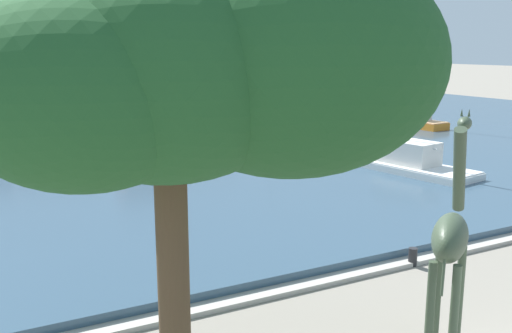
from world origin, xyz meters
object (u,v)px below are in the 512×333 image
(mooring_bollard, at_px, (413,257))
(sailboat_green, at_px, (247,99))
(sailboat_teal, at_px, (272,110))
(sailboat_white, at_px, (388,162))
(sailboat_yellow, at_px, (270,121))
(sailboat_orange, at_px, (407,121))
(shade_tree, at_px, (209,73))
(giraffe_statue, at_px, (450,240))

(mooring_bollard, bearing_deg, sailboat_green, 68.68)
(sailboat_teal, distance_m, sailboat_green, 9.85)
(sailboat_white, xyz_separation_m, sailboat_yellow, (2.53, 15.82, 0.01))
(sailboat_orange, xyz_separation_m, sailboat_green, (-1.47, 22.32, -0.18))
(sailboat_orange, xyz_separation_m, shade_tree, (-25.40, -23.39, 4.82))
(sailboat_teal, xyz_separation_m, mooring_bollard, (-13.99, -32.50, -0.20))
(mooring_bollard, bearing_deg, sailboat_yellow, 69.00)
(sailboat_yellow, height_order, shade_tree, shade_tree)
(sailboat_green, bearing_deg, giraffe_statue, -112.74)
(sailboat_orange, relative_size, sailboat_white, 1.07)
(sailboat_green, relative_size, mooring_bollard, 18.81)
(sailboat_teal, bearing_deg, giraffe_statue, -114.84)
(sailboat_orange, xyz_separation_m, sailboat_teal, (-3.88, 12.77, -0.24))
(giraffe_statue, bearing_deg, sailboat_green, 67.26)
(sailboat_orange, bearing_deg, sailboat_yellow, 147.19)
(sailboat_teal, distance_m, mooring_bollard, 35.38)
(mooring_bollard, bearing_deg, shade_tree, -153.98)
(sailboat_orange, relative_size, mooring_bollard, 19.41)
(sailboat_orange, height_order, mooring_bollard, sailboat_orange)
(sailboat_orange, bearing_deg, giraffe_statue, -131.31)
(sailboat_white, distance_m, sailboat_green, 34.11)
(sailboat_yellow, bearing_deg, sailboat_white, -99.07)
(sailboat_white, bearing_deg, mooring_bollard, -127.52)
(giraffe_statue, bearing_deg, sailboat_white, 52.81)
(giraffe_statue, distance_m, sailboat_orange, 31.40)
(sailboat_white, bearing_deg, giraffe_statue, -127.19)
(giraffe_statue, relative_size, sailboat_teal, 0.52)
(sailboat_orange, distance_m, sailboat_yellow, 9.83)
(sailboat_white, xyz_separation_m, shade_tree, (-14.61, -12.90, 4.95))
(giraffe_statue, bearing_deg, shade_tree, 178.12)
(sailboat_green, xyz_separation_m, mooring_bollard, (-16.41, -42.04, -0.25))
(mooring_bollard, bearing_deg, sailboat_white, 52.48)
(sailboat_white, bearing_deg, sailboat_yellow, 80.93)
(giraffe_statue, height_order, sailboat_orange, sailboat_orange)
(sailboat_white, height_order, mooring_bollard, sailboat_white)
(sailboat_white, relative_size, mooring_bollard, 18.18)
(sailboat_white, height_order, sailboat_green, sailboat_white)
(sailboat_teal, relative_size, mooring_bollard, 18.06)
(sailboat_green, distance_m, shade_tree, 51.84)
(sailboat_white, xyz_separation_m, sailboat_teal, (6.90, 23.26, -0.11))
(sailboat_teal, relative_size, shade_tree, 1.24)
(giraffe_statue, distance_m, sailboat_teal, 40.07)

